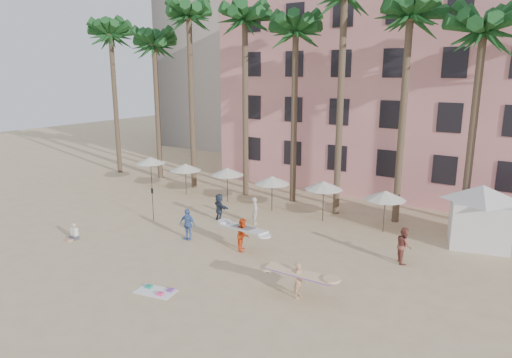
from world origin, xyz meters
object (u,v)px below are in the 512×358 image
object	(u,v)px
pink_hotel	(443,92)
carrier_yellow	(299,278)
carrier_white	(243,233)
cabana	(480,210)

from	to	relation	value
pink_hotel	carrier_yellow	size ratio (longest dim) A/B	11.73
carrier_yellow	carrier_white	size ratio (longest dim) A/B	0.90
pink_hotel	carrier_white	xyz separation A→B (m)	(-5.49, -20.56, -7.02)
carrier_yellow	carrier_white	xyz separation A→B (m)	(-5.13, 3.08, 0.05)
cabana	carrier_yellow	xyz separation A→B (m)	(-5.49, -11.19, -1.14)
carrier_yellow	cabana	bearing A→B (deg)	63.87
pink_hotel	carrier_yellow	distance (m)	24.67
carrier_yellow	carrier_white	distance (m)	5.98
cabana	carrier_white	distance (m)	13.41
cabana	pink_hotel	bearing A→B (deg)	112.38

